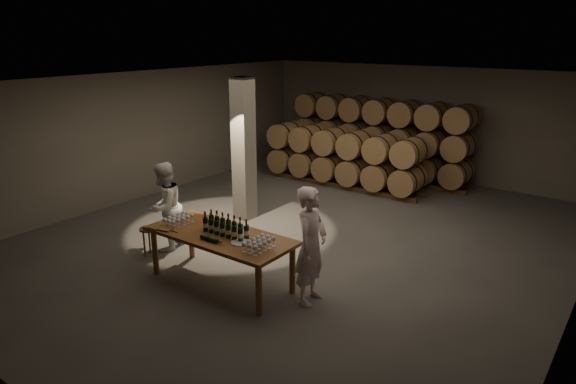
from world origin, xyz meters
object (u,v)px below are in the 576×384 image
Objects in this scene: notebook_near at (166,229)px; person_man at (311,246)px; tasting_table at (220,240)px; person_woman at (165,207)px; stool at (149,233)px; bottle_cluster at (226,228)px; plate at (241,243)px.

person_man is at bearing 6.84° from notebook_near.
tasting_table is 1.94m from person_woman.
person_woman is (0.01, 0.42, 0.42)m from stool.
notebook_near reaches higher than tasting_table.
notebook_near is at bearing -154.81° from tasting_table.
bottle_cluster is 1.50m from person_man.
stool is at bearing 179.48° from tasting_table.
notebook_near is (-1.40, -0.32, 0.01)m from plate.
bottle_cluster reaches higher than stool.
tasting_table is 8.39× the size of plate.
person_man is (1.46, 0.36, -0.07)m from bottle_cluster.
person_woman is (-3.45, 0.04, -0.08)m from person_man.
bottle_cluster is at bearing 18.17° from tasting_table.
tasting_table reaches higher than stool.
tasting_table is at bearing -161.83° from bottle_cluster.
stool is 3.51m from person_man.
person_man is (3.46, 0.38, 0.49)m from stool.
notebook_near reaches higher than plate.
bottle_cluster is at bearing 0.47° from stool.
person_woman reaches higher than tasting_table.
tasting_table is 1.92m from stool.
plate is at bearing -2.42° from stool.
notebook_near is 0.13× the size of person_woman.
stool is at bearing 87.36° from person_man.
stool is (-2.00, -0.02, -0.57)m from bottle_cluster.
tasting_table is at bearing 62.06° from person_woman.
plate is 1.35× the size of notebook_near.
stool is (-1.89, 0.02, -0.34)m from tasting_table.
person_woman reaches higher than bottle_cluster.
notebook_near reaches higher than stool.
person_woman is (-1.02, 0.84, -0.04)m from notebook_near.
bottle_cluster is 1.55× the size of stool.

